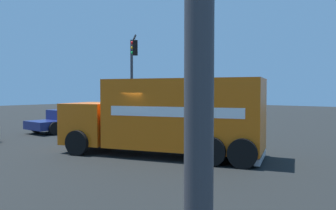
% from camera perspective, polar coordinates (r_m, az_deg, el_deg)
% --- Properties ---
extents(ground_plane, '(100.00, 100.00, 0.00)m').
position_cam_1_polar(ground_plane, '(14.30, -5.36, -7.98)').
color(ground_plane, black).
extents(delivery_truck, '(8.41, 4.89, 3.02)m').
position_cam_1_polar(delivery_truck, '(13.43, -0.06, -1.91)').
color(delivery_truck, orange).
rests_on(delivery_truck, ground).
extents(traffic_light_primary, '(2.81, 2.51, 6.29)m').
position_cam_1_polar(traffic_light_primary, '(23.96, -5.97, 5.97)').
color(traffic_light_primary, '#38383D').
rests_on(traffic_light_primary, ground).
extents(pickup_navy, '(2.35, 5.25, 1.38)m').
position_cam_1_polar(pickup_navy, '(22.55, -16.27, -2.41)').
color(pickup_navy, navy).
rests_on(pickup_navy, ground).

